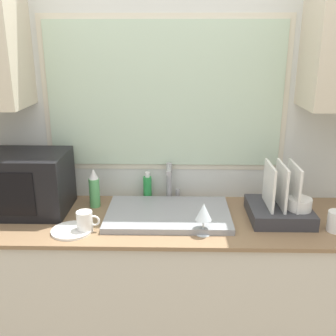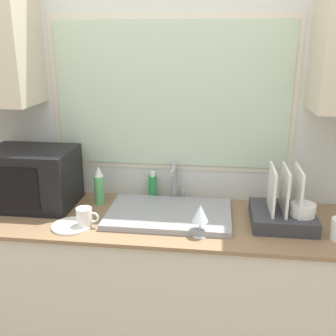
# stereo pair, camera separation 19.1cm
# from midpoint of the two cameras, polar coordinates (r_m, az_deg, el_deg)

# --- Properties ---
(countertop) EXTENTS (2.11, 0.61, 0.94)m
(countertop) POSITION_cam_midpoint_polar(r_m,az_deg,el_deg) (2.28, 2.01, -17.93)
(countertop) COLOR beige
(countertop) RESTS_ON ground_plane
(wall_back) EXTENTS (6.00, 0.38, 2.60)m
(wall_back) POSITION_cam_midpoint_polar(r_m,az_deg,el_deg) (2.16, 2.98, 7.97)
(wall_back) COLOR silver
(wall_back) RESTS_ON ground_plane
(sink_basin) EXTENTS (0.64, 0.41, 0.03)m
(sink_basin) POSITION_cam_midpoint_polar(r_m,az_deg,el_deg) (2.05, 2.84, -6.74)
(sink_basin) COLOR gray
(sink_basin) RESTS_ON countertop
(faucet) EXTENTS (0.08, 0.16, 0.22)m
(faucet) POSITION_cam_midpoint_polar(r_m,az_deg,el_deg) (2.21, 3.46, -1.73)
(faucet) COLOR #99999E
(faucet) RESTS_ON countertop
(microwave) EXTENTS (0.46, 0.34, 0.32)m
(microwave) POSITION_cam_midpoint_polar(r_m,az_deg,el_deg) (2.24, -16.87, -1.40)
(microwave) COLOR black
(microwave) RESTS_ON countertop
(dish_rack) EXTENTS (0.31, 0.32, 0.29)m
(dish_rack) POSITION_cam_midpoint_polar(r_m,az_deg,el_deg) (2.06, 19.13, -6.00)
(dish_rack) COLOR #333338
(dish_rack) RESTS_ON countertop
(spray_bottle) EXTENTS (0.06, 0.06, 0.22)m
(spray_bottle) POSITION_cam_midpoint_polar(r_m,az_deg,el_deg) (2.19, -7.49, -2.64)
(spray_bottle) COLOR #59B266
(spray_bottle) RESTS_ON countertop
(soap_bottle) EXTENTS (0.05, 0.05, 0.16)m
(soap_bottle) POSITION_cam_midpoint_polar(r_m,az_deg,el_deg) (2.25, 0.20, -2.78)
(soap_bottle) COLOR #268C3F
(soap_bottle) RESTS_ON countertop
(mug_near_sink) EXTENTS (0.11, 0.08, 0.10)m
(mug_near_sink) POSITION_cam_midpoint_polar(r_m,az_deg,el_deg) (1.94, -9.24, -7.20)
(mug_near_sink) COLOR white
(mug_near_sink) RESTS_ON countertop
(wine_glass) EXTENTS (0.08, 0.08, 0.16)m
(wine_glass) POSITION_cam_midpoint_polar(r_m,az_deg,el_deg) (1.83, 7.72, -6.71)
(wine_glass) COLOR silver
(wine_glass) RESTS_ON countertop
(small_plate) EXTENTS (0.20, 0.20, 0.01)m
(small_plate) POSITION_cam_midpoint_polar(r_m,az_deg,el_deg) (1.98, -11.08, -8.30)
(small_plate) COLOR white
(small_plate) RESTS_ON countertop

